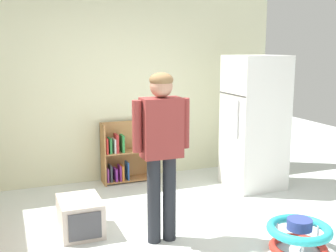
{
  "coord_description": "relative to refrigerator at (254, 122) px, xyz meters",
  "views": [
    {
      "loc": [
        -1.32,
        -3.48,
        1.9
      ],
      "look_at": [
        0.17,
        0.32,
        1.12
      ],
      "focal_mm": 45.22,
      "sensor_mm": 36.0,
      "label": 1
    }
  ],
  "objects": [
    {
      "name": "baby_walker",
      "position": [
        -0.63,
        -1.79,
        -0.73
      ],
      "size": [
        0.6,
        0.6,
        0.32
      ],
      "color": "red",
      "rests_on": "ground"
    },
    {
      "name": "refrigerator",
      "position": [
        0.0,
        0.0,
        0.0
      ],
      "size": [
        0.73,
        0.68,
        1.78
      ],
      "color": "white",
      "rests_on": "ground"
    },
    {
      "name": "pet_carrier",
      "position": [
        -2.46,
        -0.64,
        -0.71
      ],
      "size": [
        0.42,
        0.55,
        0.36
      ],
      "color": "beige",
      "rests_on": "ground"
    },
    {
      "name": "bookshelf",
      "position": [
        -1.55,
        0.86,
        -0.52
      ],
      "size": [
        0.8,
        0.28,
        0.85
      ],
      "color": "#B47C47",
      "rests_on": "ground"
    },
    {
      "name": "ground_plane",
      "position": [
        -1.79,
        -1.29,
        -0.89
      ],
      "size": [
        12.0,
        12.0,
        0.0
      ],
      "primitive_type": "plane",
      "color": "silver",
      "rests_on": "ground"
    },
    {
      "name": "standing_person",
      "position": [
        -1.74,
        -1.11,
        0.12
      ],
      "size": [
        0.57,
        0.22,
        1.66
      ],
      "color": "#22252B",
      "rests_on": "ground"
    },
    {
      "name": "back_wall",
      "position": [
        -1.79,
        1.04,
        0.46
      ],
      "size": [
        5.2,
        0.06,
        2.7
      ],
      "primitive_type": "cube",
      "color": "beige",
      "rests_on": "ground"
    }
  ]
}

